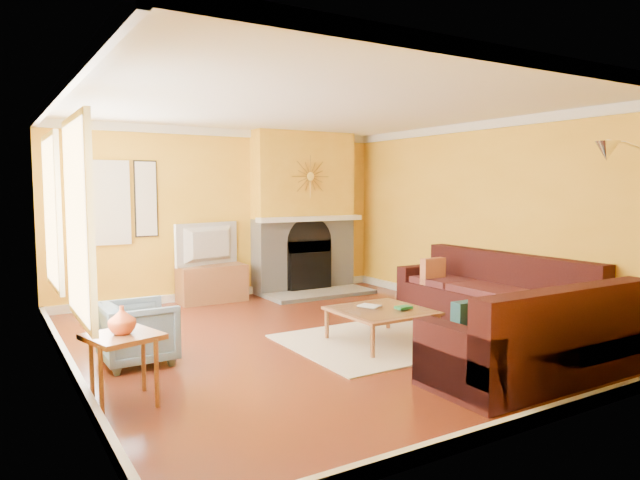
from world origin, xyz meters
TOP-DOWN VIEW (x-y plane):
  - floor at (0.00, 0.00)m, footprint 5.50×6.00m
  - ceiling at (0.00, 0.00)m, footprint 5.50×6.00m
  - wall_back at (0.00, 3.01)m, footprint 5.50×0.02m
  - wall_front at (0.00, -3.01)m, footprint 5.50×0.02m
  - wall_left at (-2.76, 0.00)m, footprint 0.02×6.00m
  - wall_right at (2.76, 0.00)m, footprint 0.02×6.00m
  - baseboard at (0.00, 0.00)m, footprint 5.50×6.00m
  - crown_molding at (0.00, 0.00)m, footprint 5.50×6.00m
  - window_left_near at (-2.72, 1.30)m, footprint 0.06×1.22m
  - window_left_far at (-2.72, -0.60)m, footprint 0.06×1.22m
  - window_back at (-1.90, 2.96)m, footprint 0.82×0.06m
  - wall_art at (-1.25, 2.97)m, footprint 0.34×0.04m
  - fireplace at (1.35, 2.80)m, footprint 1.80×0.40m
  - mantel at (1.35, 2.56)m, footprint 1.92×0.22m
  - hearth at (1.35, 2.25)m, footprint 1.80×0.70m
  - sunburst at (1.35, 2.57)m, footprint 0.70×0.04m
  - rug at (0.66, -0.52)m, footprint 2.40×1.80m
  - sectional_sofa at (1.31, -0.91)m, footprint 2.87×3.59m
  - coffee_table at (0.48, -0.55)m, footprint 1.01×1.01m
  - media_console at (-0.35, 2.68)m, footprint 1.04×0.47m
  - tv at (-0.35, 2.68)m, footprint 1.13×0.47m
  - subwoofer at (-0.07, 2.72)m, footprint 0.32×0.32m
  - armchair at (-2.09, 0.10)m, footprint 0.71×0.69m
  - side_table at (-2.45, -0.93)m, footprint 0.65×0.65m
  - vase at (-2.45, -0.93)m, footprint 0.23×0.23m
  - book at (0.32, -0.45)m, footprint 0.26×0.29m

SIDE VIEW (x-z plane):
  - floor at x=0.00m, z-range -0.02..0.00m
  - rug at x=0.66m, z-range 0.00..0.02m
  - hearth at x=1.35m, z-range 0.00..0.06m
  - baseboard at x=0.00m, z-range 0.00..0.12m
  - subwoofer at x=-0.07m, z-range 0.00..0.32m
  - coffee_table at x=0.48m, z-range 0.00..0.40m
  - media_console at x=-0.35m, z-range 0.00..0.57m
  - side_table at x=-2.45m, z-range 0.00..0.58m
  - armchair at x=-2.09m, z-range 0.00..0.64m
  - book at x=0.32m, z-range 0.40..0.42m
  - sectional_sofa at x=1.31m, z-range 0.00..0.90m
  - vase at x=-2.45m, z-range 0.58..0.82m
  - tv at x=-0.35m, z-range 0.57..1.23m
  - mantel at x=1.35m, z-range 1.21..1.29m
  - wall_back at x=0.00m, z-range 0.00..2.70m
  - wall_front at x=0.00m, z-range 0.00..2.70m
  - wall_left at x=-2.76m, z-range 0.00..2.70m
  - wall_right at x=2.76m, z-range 0.00..2.70m
  - fireplace at x=1.35m, z-range 0.00..2.70m
  - window_left_near at x=-2.72m, z-range 0.64..2.36m
  - window_left_far at x=-2.72m, z-range 0.64..2.36m
  - window_back at x=-1.90m, z-range 0.94..2.16m
  - wall_art at x=-1.25m, z-range 1.03..2.17m
  - sunburst at x=1.35m, z-range 1.60..2.30m
  - crown_molding at x=0.00m, z-range 2.58..2.70m
  - ceiling at x=0.00m, z-range 2.70..2.72m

